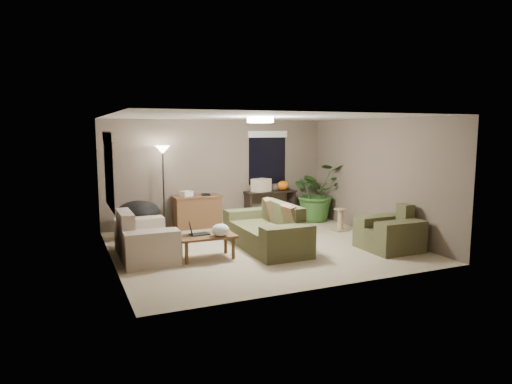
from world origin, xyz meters
name	(u,v)px	position (x,y,z in m)	size (l,w,h in m)	color
room_shell	(260,183)	(0.00, 0.00, 1.25)	(5.50, 5.50, 5.50)	tan
main_sofa	(268,232)	(0.12, -0.09, 0.29)	(0.95, 2.20, 0.85)	#4E5030
throw_pillows	(280,213)	(0.37, -0.09, 0.65)	(0.35, 1.37, 0.47)	#8C7251
loveseat	(144,241)	(-2.20, 0.14, 0.30)	(0.90, 1.60, 0.85)	beige
armchair	(390,234)	(2.17, -1.16, 0.30)	(0.95, 1.00, 0.85)	#454529
coffee_table	(207,239)	(-1.19, -0.38, 0.36)	(1.00, 0.55, 0.42)	brown
laptop	(196,232)	(-1.36, -0.28, 0.48)	(0.39, 0.26, 0.24)	black
plastic_bag	(220,230)	(-0.99, -0.53, 0.53)	(0.31, 0.28, 0.22)	white
desk	(197,211)	(-0.62, 2.20, 0.38)	(1.10, 0.50, 0.75)	brown
desk_papers	(191,194)	(-0.78, 2.19, 0.80)	(0.71, 0.32, 0.12)	silver
console_table	(270,203)	(1.28, 2.26, 0.44)	(1.30, 0.40, 0.75)	black
pumpkin	(283,186)	(1.63, 2.26, 0.87)	(0.29, 0.29, 0.24)	orange
cardboard_box	(261,185)	(1.03, 2.26, 0.91)	(0.42, 0.31, 0.31)	beige
papasan_chair	(139,217)	(-2.05, 1.62, 0.47)	(1.17, 1.17, 0.80)	black
floor_lamp	(163,160)	(-1.40, 2.15, 1.60)	(0.32, 0.32, 1.91)	black
ceiling_fixture	(260,120)	(0.00, 0.00, 2.44)	(0.50, 0.50, 0.10)	white
houseplant	(317,198)	(2.35, 1.81, 0.56)	(1.30, 1.44, 1.12)	#2D5923
cat_scratching_post	(340,221)	(2.25, 0.60, 0.21)	(0.32, 0.32, 0.50)	tan
window_left	(108,157)	(-2.73, 0.30, 1.78)	(0.05, 1.56, 1.33)	black
window_back	(267,149)	(1.30, 2.48, 1.79)	(1.06, 0.05, 1.33)	black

